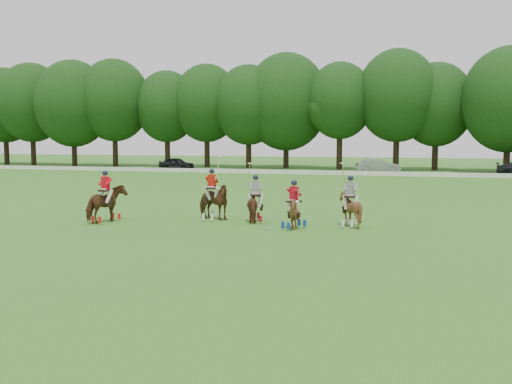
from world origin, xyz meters
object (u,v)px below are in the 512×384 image
(polo_red_a, at_px, (106,203))
(polo_red_c, at_px, (294,212))
(polo_red_b, at_px, (212,201))
(car_left, at_px, (177,163))
(polo_stripe_b, at_px, (350,209))
(car_mid, at_px, (378,166))
(polo_ball, at_px, (269,228))
(polo_stripe_a, at_px, (256,205))

(polo_red_a, height_order, polo_red_c, polo_red_a)
(polo_red_b, bearing_deg, polo_red_c, -21.26)
(car_left, xyz_separation_m, polo_red_b, (18.65, -38.18, 0.16))
(polo_red_c, bearing_deg, polo_stripe_b, 30.60)
(car_mid, relative_size, polo_red_c, 2.23)
(polo_ball, bearing_deg, car_left, 118.70)
(car_left, height_order, polo_red_c, polo_red_c)
(polo_red_c, bearing_deg, polo_red_a, -176.80)
(polo_red_a, bearing_deg, car_mid, 76.59)
(car_left, relative_size, polo_red_b, 1.44)
(polo_red_a, bearing_deg, polo_red_c, 3.20)
(polo_red_b, xyz_separation_m, polo_ball, (3.35, -2.02, -0.85))
(car_mid, xyz_separation_m, polo_red_b, (-5.22, -38.18, 0.11))
(polo_red_b, bearing_deg, polo_stripe_a, -3.34)
(polo_stripe_a, distance_m, polo_ball, 2.33)
(polo_stripe_a, height_order, polo_ball, polo_stripe_a)
(polo_stripe_a, relative_size, polo_ball, 30.41)
(polo_red_b, xyz_separation_m, polo_stripe_b, (6.61, -0.37, -0.08))
(polo_red_b, bearing_deg, car_mid, 82.22)
(car_left, height_order, polo_red_a, polo_red_a)
(polo_stripe_a, bearing_deg, car_mid, 85.51)
(car_left, distance_m, car_mid, 23.87)
(polo_red_a, xyz_separation_m, polo_ball, (7.76, 0.17, -0.84))
(polo_ball, bearing_deg, polo_red_a, -178.74)
(car_left, height_order, polo_stripe_b, polo_stripe_b)
(car_left, relative_size, polo_red_c, 2.02)
(car_mid, relative_size, polo_red_a, 1.96)
(car_left, distance_m, polo_red_c, 46.04)
(polo_red_a, height_order, polo_stripe_b, polo_stripe_b)
(car_left, distance_m, polo_stripe_b, 46.09)
(polo_red_b, distance_m, polo_stripe_a, 2.22)
(car_mid, height_order, polo_ball, car_mid)
(car_mid, distance_m, polo_red_a, 41.50)
(polo_ball, bearing_deg, polo_stripe_b, 26.84)
(polo_stripe_a, bearing_deg, polo_red_a, -162.71)
(polo_ball, bearing_deg, polo_red_c, 17.54)
(polo_red_a, xyz_separation_m, polo_stripe_a, (6.62, 2.06, -0.10))
(polo_ball, bearing_deg, polo_red_b, 148.96)
(car_left, relative_size, polo_stripe_a, 1.57)
(polo_stripe_a, xyz_separation_m, polo_ball, (1.14, -1.89, -0.74))
(polo_red_a, height_order, polo_ball, polo_red_a)
(car_left, xyz_separation_m, car_mid, (23.87, 0.00, 0.05))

